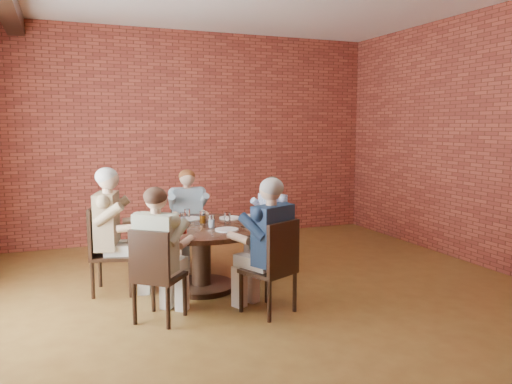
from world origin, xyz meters
name	(u,v)px	position (x,y,z in m)	size (l,w,h in m)	color
floor	(271,308)	(0.00, 0.00, 0.00)	(7.00, 7.00, 0.00)	brown
wall_back	(187,137)	(0.00, 3.50, 1.70)	(7.00, 7.00, 0.00)	brown
wall_right	(512,140)	(3.25, 0.00, 1.70)	(7.00, 7.00, 0.00)	brown
dining_table	(201,244)	(-0.51, 0.85, 0.53)	(1.55, 1.55, 0.75)	black
chair_a	(274,234)	(0.58, 1.24, 0.48)	(0.48, 0.48, 0.88)	black
diner_a	(270,225)	(0.51, 1.22, 0.62)	(0.47, 0.58, 1.23)	#4568B4
chair_b	(187,228)	(-0.40, 1.93, 0.50)	(0.45, 0.45, 0.92)	black
diner_b	(188,218)	(-0.41, 1.85, 0.65)	(0.51, 0.62, 1.30)	gray
chair_c	(105,247)	(-1.54, 1.14, 0.53)	(0.57, 0.57, 0.98)	black
diner_c	(113,231)	(-1.45, 1.11, 0.71)	(0.58, 0.71, 1.42)	brown
chair_d	(155,272)	(-1.18, 0.04, 0.50)	(0.58, 0.58, 0.92)	black
diner_d	(159,255)	(-1.13, 0.10, 0.65)	(0.51, 0.63, 1.31)	#B6A58F
chair_e	(275,264)	(-0.03, -0.18, 0.52)	(0.59, 0.59, 0.96)	black
diner_e	(268,246)	(-0.07, -0.09, 0.69)	(0.55, 0.68, 1.37)	#172741
plate_a	(230,218)	(-0.06, 1.13, 0.76)	(0.26, 0.26, 0.01)	white
plate_b	(191,219)	(-0.52, 1.27, 0.76)	(0.26, 0.26, 0.01)	white
plate_c	(155,227)	(-1.01, 0.92, 0.76)	(0.26, 0.26, 0.01)	white
plate_d	(227,230)	(-0.32, 0.49, 0.76)	(0.26, 0.26, 0.01)	white
glass_a	(227,218)	(-0.20, 0.81, 0.82)	(0.07, 0.07, 0.14)	white
glass_b	(203,217)	(-0.45, 0.98, 0.82)	(0.07, 0.07, 0.14)	white
glass_c	(187,215)	(-0.58, 1.20, 0.82)	(0.07, 0.07, 0.14)	white
glass_d	(183,219)	(-0.68, 0.98, 0.82)	(0.07, 0.07, 0.14)	white
glass_e	(177,221)	(-0.78, 0.85, 0.82)	(0.07, 0.07, 0.14)	white
glass_f	(183,227)	(-0.79, 0.50, 0.82)	(0.07, 0.07, 0.14)	white
glass_g	(212,221)	(-0.42, 0.70, 0.82)	(0.07, 0.07, 0.14)	white
smartphone	(246,227)	(-0.06, 0.56, 0.75)	(0.06, 0.13, 0.01)	black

